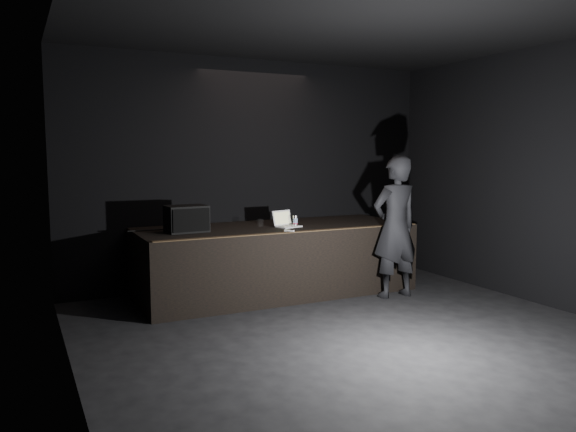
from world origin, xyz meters
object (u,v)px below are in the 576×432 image
(beer_can, at_px, (295,221))
(stage_monitor, at_px, (187,219))
(laptop, at_px, (286,223))
(stage_riser, at_px, (275,259))
(person, at_px, (395,227))

(beer_can, bearing_deg, stage_monitor, 174.08)
(stage_monitor, height_order, laptop, stage_monitor)
(laptop, relative_size, beer_can, 2.45)
(stage_monitor, bearing_deg, stage_riser, -0.72)
(beer_can, bearing_deg, laptop, 153.11)
(stage_riser, relative_size, laptop, 9.96)
(stage_riser, bearing_deg, beer_can, -42.92)
(stage_riser, height_order, laptop, laptop)
(stage_riser, relative_size, person, 1.97)
(laptop, distance_m, beer_can, 0.14)
(laptop, bearing_deg, beer_can, -42.58)
(stage_monitor, height_order, beer_can, stage_monitor)
(person, bearing_deg, stage_monitor, -19.09)
(beer_can, bearing_deg, person, -31.23)
(stage_riser, height_order, beer_can, beer_can)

